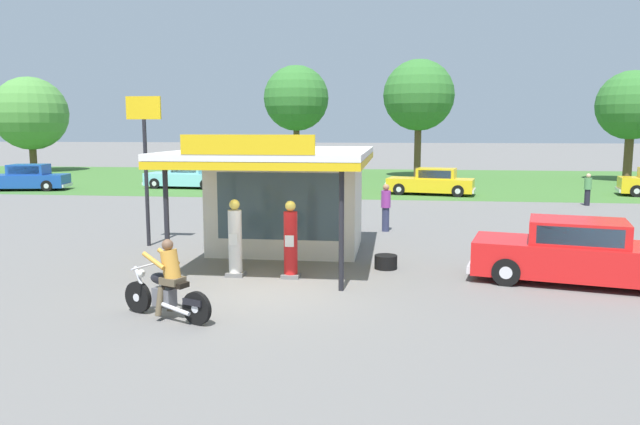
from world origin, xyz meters
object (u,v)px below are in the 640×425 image
Objects in this scene: gas_pump_offside at (291,243)px; parked_car_back_row_far_left at (432,183)px; parked_car_back_row_centre_right at (314,179)px; bystander_chatting_near_pumps at (588,189)px; gas_pump_nearside at (235,241)px; featured_classic_sedan at (584,255)px; bystander_standing_back_lot at (386,206)px; motorcycle_with_rider at (167,286)px; roadside_pole_sign at (145,144)px; parked_car_back_row_far_right at (186,177)px; spare_tire_stack at (386,262)px; parked_car_back_row_centre at (22,179)px.

parked_car_back_row_far_left is at bearing 77.01° from gas_pump_offside.
parked_car_back_row_centre_right is 3.31× the size of bystander_chatting_near_pumps.
bystander_chatting_near_pumps is at bearing 50.13° from gas_pump_nearside.
bystander_standing_back_lot is (-4.81, 6.81, 0.20)m from featured_classic_sedan.
motorcycle_with_rider is 0.40× the size of parked_car_back_row_far_left.
gas_pump_offside is 21.80m from parked_car_back_row_centre_right.
gas_pump_nearside reaches higher than parked_car_back_row_far_left.
roadside_pole_sign reaches higher than parked_car_back_row_far_left.
roadside_pole_sign is at bearing 165.43° from featured_classic_sedan.
featured_classic_sedan is 27.59m from parked_car_back_row_far_right.
motorcycle_with_rider is 0.40× the size of parked_car_back_row_centre_right.
motorcycle_with_rider is at bearing -130.85° from spare_tire_stack.
gas_pump_offside reaches higher than bystander_standing_back_lot.
bystander_standing_back_lot is 5.90m from spare_tire_stack.
featured_classic_sedan is at bearing -107.01° from bystander_chatting_near_pumps.
gas_pump_nearside is 1.13× the size of bystander_standing_back_lot.
spare_tire_stack is at bearing -16.44° from roadside_pole_sign.
gas_pump_offside is 3.21× the size of spare_tire_stack.
gas_pump_offside is 19.62m from bystander_chatting_near_pumps.
bystander_chatting_near_pumps is 2.59× the size of spare_tire_stack.
motorcycle_with_rider is 1.32× the size of bystander_chatting_near_pumps.
bystander_standing_back_lot is (12.69, -14.52, 0.22)m from parked_car_back_row_far_right.
parked_car_back_row_centre_right is at bearing 96.35° from gas_pump_offside.
parked_car_back_row_far_right is at bearing 172.69° from parked_car_back_row_far_left.
featured_classic_sedan is (7.01, 0.31, -0.18)m from gas_pump_offside.
parked_car_back_row_far_left is 19.09m from roadside_pole_sign.
bystander_standing_back_lot is (2.21, 7.12, 0.03)m from gas_pump_offside.
featured_classic_sedan is at bearing 2.54° from gas_pump_offside.
featured_classic_sedan reaches higher than parked_car_back_row_far_left.
bystander_chatting_near_pumps reaches higher than spare_tire_stack.
bystander_chatting_near_pumps is 17.26m from spare_tire_stack.
spare_tire_stack is (4.73, -20.39, -0.47)m from parked_car_back_row_centre_right.
gas_pump_nearside reaches higher than bystander_chatting_near_pumps.
gas_pump_offside is 7.46m from bystander_standing_back_lot.
parked_car_back_row_far_left is (-2.47, 19.40, -0.02)m from featured_classic_sedan.
bystander_standing_back_lot is at bearing 91.14° from spare_tire_stack.
gas_pump_offside is 27.50m from parked_car_back_row_centre.
gas_pump_offside is at bearing -107.22° from bystander_standing_back_lot.
roadside_pole_sign reaches higher than featured_classic_sedan.
bystander_chatting_near_pumps is at bearing 54.87° from motorcycle_with_rider.
motorcycle_with_rider is 3.41× the size of spare_tire_stack.
parked_car_back_row_centre is at bearing 173.95° from bystander_chatting_near_pumps.
bystander_chatting_near_pumps is 0.33× the size of roadside_pole_sign.
gas_pump_nearside is at bearing -67.26° from parked_car_back_row_far_right.
motorcycle_with_rider is at bearing -156.59° from featured_classic_sedan.
roadside_pole_sign is (-7.39, -3.64, 2.28)m from bystander_standing_back_lot.
spare_tire_stack is at bearing 28.58° from gas_pump_offside.
gas_pump_nearside reaches higher than parked_car_back_row_centre.
spare_tire_stack is at bearing 49.15° from motorcycle_with_rider.
bystander_chatting_near_pumps is (31.54, -3.34, 0.11)m from parked_car_back_row_centre.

